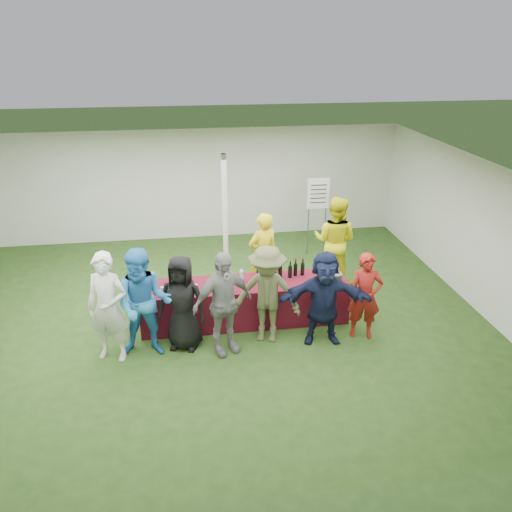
{
  "coord_description": "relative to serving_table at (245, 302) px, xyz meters",
  "views": [
    {
      "loc": [
        -0.23,
        -7.88,
        4.69
      ],
      "look_at": [
        0.89,
        -0.22,
        1.25
      ],
      "focal_mm": 35.0,
      "sensor_mm": 36.0,
      "label": 1
    }
  ],
  "objects": [
    {
      "name": "ground",
      "position": [
        -0.69,
        0.22,
        -0.38
      ],
      "size": [
        60.0,
        60.0,
        0.0
      ],
      "primitive_type": "plane",
      "color": "#284719",
      "rests_on": "ground"
    },
    {
      "name": "tent",
      "position": [
        -0.19,
        1.42,
        0.98
      ],
      "size": [
        10.0,
        10.0,
        10.0
      ],
      "color": "white",
      "rests_on": "ground"
    },
    {
      "name": "serving_table",
      "position": [
        0.0,
        0.0,
        0.0
      ],
      "size": [
        3.6,
        0.8,
        0.75
      ],
      "primitive_type": "cube",
      "color": "maroon",
      "rests_on": "ground"
    },
    {
      "name": "wine_bottles",
      "position": [
        0.68,
        0.15,
        0.5
      ],
      "size": [
        0.87,
        0.14,
        0.32
      ],
      "color": "black",
      "rests_on": "serving_table"
    },
    {
      "name": "wine_glasses",
      "position": [
        -0.18,
        -0.26,
        0.49
      ],
      "size": [
        2.81,
        0.09,
        0.16
      ],
      "color": "silver",
      "rests_on": "serving_table"
    },
    {
      "name": "water_bottle",
      "position": [
        -0.04,
        0.08,
        0.48
      ],
      "size": [
        0.07,
        0.07,
        0.23
      ],
      "color": "silver",
      "rests_on": "serving_table"
    },
    {
      "name": "bar_towel",
      "position": [
        1.51,
        0.05,
        0.39
      ],
      "size": [
        0.25,
        0.18,
        0.03
      ],
      "primitive_type": "cube",
      "color": "white",
      "rests_on": "serving_table"
    },
    {
      "name": "dump_bucket",
      "position": [
        1.57,
        -0.22,
        0.46
      ],
      "size": [
        0.22,
        0.22,
        0.18
      ],
      "primitive_type": "cylinder",
      "color": "slate",
      "rests_on": "serving_table"
    },
    {
      "name": "wine_list_sign",
      "position": [
        2.01,
        2.75,
        0.94
      ],
      "size": [
        0.5,
        0.03,
        1.8
      ],
      "color": "slate",
      "rests_on": "ground"
    },
    {
      "name": "staff_pourer",
      "position": [
        0.48,
        0.95,
        0.47
      ],
      "size": [
        0.71,
        0.59,
        1.68
      ],
      "primitive_type": "imported",
      "rotation": [
        0.0,
        0.0,
        3.49
      ],
      "color": "yellow",
      "rests_on": "ground"
    },
    {
      "name": "staff_back",
      "position": [
        1.98,
        1.25,
        0.54
      ],
      "size": [
        1.13,
        1.07,
        1.83
      ],
      "primitive_type": "imported",
      "rotation": [
        0.0,
        0.0,
        2.54
      ],
      "color": "yellow",
      "rests_on": "ground"
    },
    {
      "name": "customer_0",
      "position": [
        -2.19,
        -0.79,
        0.52
      ],
      "size": [
        0.75,
        0.61,
        1.79
      ],
      "primitive_type": "imported",
      "rotation": [
        0.0,
        0.0,
        -0.32
      ],
      "color": "white",
      "rests_on": "ground"
    },
    {
      "name": "customer_1",
      "position": [
        -1.66,
        -0.77,
        0.53
      ],
      "size": [
        0.94,
        0.76,
        1.8
      ],
      "primitive_type": "imported",
      "rotation": [
        0.0,
        0.0,
        -0.1
      ],
      "color": "#2A7BC5",
      "rests_on": "ground"
    },
    {
      "name": "customer_2",
      "position": [
        -1.08,
        -0.64,
        0.42
      ],
      "size": [
        0.89,
        0.71,
        1.6
      ],
      "primitive_type": "imported",
      "rotation": [
        0.0,
        0.0,
        -0.29
      ],
      "color": "black",
      "rests_on": "ground"
    },
    {
      "name": "customer_3",
      "position": [
        -0.45,
        -0.88,
        0.49
      ],
      "size": [
        1.1,
        0.79,
        1.73
      ],
      "primitive_type": "imported",
      "rotation": [
        0.0,
        0.0,
        0.41
      ],
      "color": "gray",
      "rests_on": "ground"
    },
    {
      "name": "customer_4",
      "position": [
        0.29,
        -0.65,
        0.47
      ],
      "size": [
        1.23,
        0.93,
        1.69
      ],
      "primitive_type": "imported",
      "rotation": [
        0.0,
        0.0,
        -0.31
      ],
      "color": "#515632",
      "rests_on": "ground"
    },
    {
      "name": "customer_5",
      "position": [
        1.19,
        -0.82,
        0.43
      ],
      "size": [
        1.54,
        0.65,
        1.61
      ],
      "primitive_type": "imported",
      "rotation": [
        0.0,
        0.0,
        -0.12
      ],
      "color": "#141A38",
      "rests_on": "ground"
    },
    {
      "name": "customer_6",
      "position": [
        1.9,
        -0.77,
        0.38
      ],
      "size": [
        0.61,
        0.47,
        1.5
      ],
      "primitive_type": "imported",
      "rotation": [
        0.0,
        0.0,
        -0.22
      ],
      "color": "maroon",
      "rests_on": "ground"
    }
  ]
}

